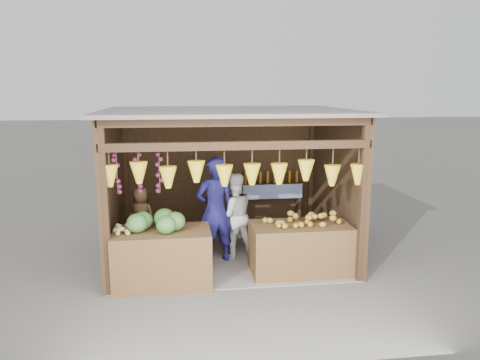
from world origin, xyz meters
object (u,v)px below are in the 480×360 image
object	(u,v)px
counter_left	(163,257)
woman_standing	(234,215)
vendor_seated	(141,216)
counter_right	(300,249)
man_standing	(215,210)

from	to	relation	value
counter_left	woman_standing	xyz separation A→B (m)	(1.25, 1.08, 0.34)
counter_left	vendor_seated	bearing A→B (deg)	109.61
counter_right	man_standing	size ratio (longest dim) A/B	0.86
counter_left	man_standing	bearing A→B (deg)	43.26
counter_right	vendor_seated	xyz separation A→B (m)	(-2.63, 0.93, 0.40)
vendor_seated	man_standing	bearing A→B (deg)	-168.00
counter_right	vendor_seated	world-z (taller)	vendor_seated
man_standing	woman_standing	bearing A→B (deg)	-161.02
counter_left	woman_standing	bearing A→B (deg)	40.94
counter_right	vendor_seated	size ratio (longest dim) A/B	1.55
woman_standing	counter_right	bearing A→B (deg)	126.07
counter_right	vendor_seated	distance (m)	2.82
woman_standing	vendor_seated	size ratio (longest dim) A/B	1.49
counter_left	man_standing	distance (m)	1.33
woman_standing	vendor_seated	distance (m)	1.64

